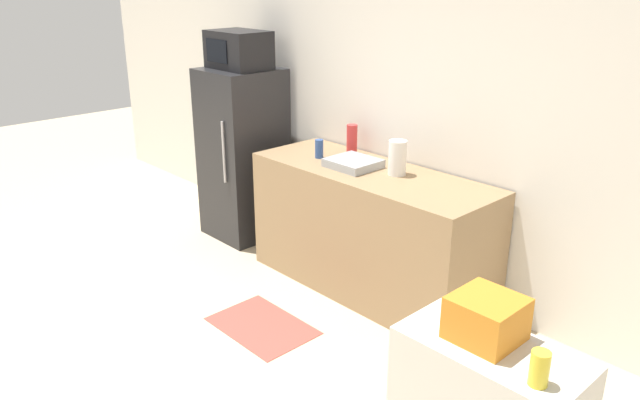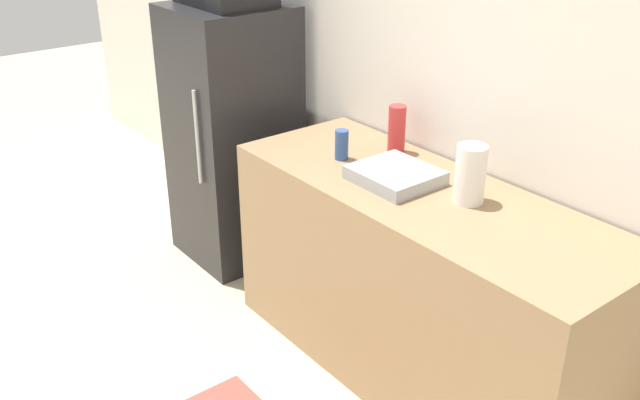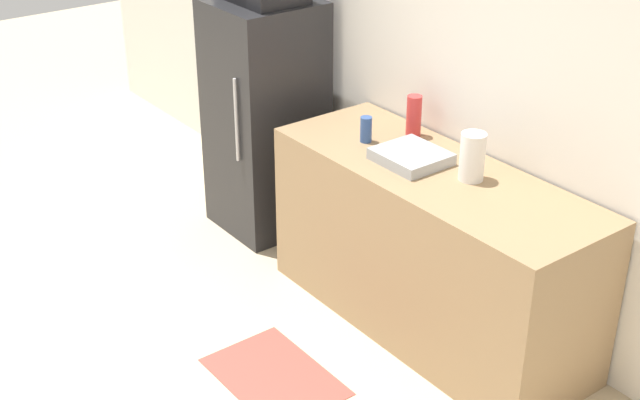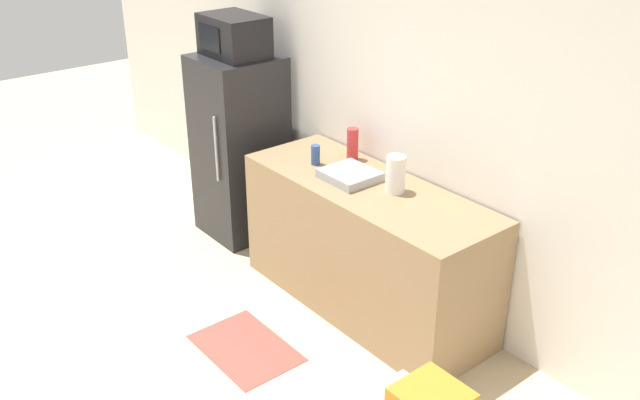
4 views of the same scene
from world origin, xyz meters
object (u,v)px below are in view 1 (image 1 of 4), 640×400
(basket, at_px, (486,318))
(microwave, at_px, (238,50))
(bottle_short, at_px, (319,149))
(jar, at_px, (540,368))
(bottle_tall, at_px, (352,139))
(paper_towel_roll, at_px, (397,158))
(refrigerator, at_px, (243,154))

(basket, bearing_deg, microwave, 158.21)
(bottle_short, bearing_deg, jar, -28.84)
(microwave, xyz_separation_m, bottle_tall, (1.09, 0.25, -0.60))
(paper_towel_roll, bearing_deg, jar, -38.87)
(basket, distance_m, paper_towel_roll, 2.15)
(microwave, bearing_deg, basket, -21.79)
(microwave, xyz_separation_m, basket, (3.29, -1.31, -0.57))
(refrigerator, distance_m, bottle_short, 1.03)
(basket, distance_m, jar, 0.30)
(jar, bearing_deg, basket, 157.96)
(jar, bearing_deg, bottle_short, 151.16)
(microwave, distance_m, bottle_tall, 1.27)
(refrigerator, relative_size, bottle_short, 10.57)
(bottle_short, bearing_deg, basket, -29.60)
(bottle_tall, xyz_separation_m, paper_towel_roll, (0.58, -0.15, 0.01))
(bottle_tall, relative_size, basket, 0.96)
(paper_towel_roll, bearing_deg, bottle_tall, 165.88)
(refrigerator, height_order, bottle_tall, refrigerator)
(paper_towel_roll, bearing_deg, refrigerator, -176.52)
(refrigerator, height_order, microwave, microwave)
(refrigerator, distance_m, bottle_tall, 1.15)
(microwave, bearing_deg, bottle_short, -0.64)
(bottle_tall, height_order, paper_towel_roll, paper_towel_roll)
(bottle_short, height_order, basket, basket)
(bottle_short, bearing_deg, refrigerator, 179.29)
(bottle_tall, relative_size, jar, 1.84)
(refrigerator, height_order, bottle_short, refrigerator)
(bottle_tall, bearing_deg, bottle_short, -109.79)
(refrigerator, relative_size, microwave, 2.88)
(refrigerator, xyz_separation_m, jar, (3.56, -1.43, 0.31))
(refrigerator, bearing_deg, microwave, -109.84)
(microwave, height_order, bottle_tall, microwave)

